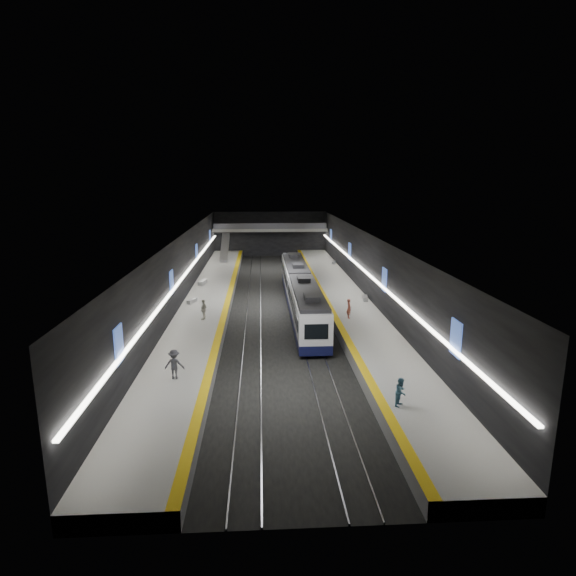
{
  "coord_description": "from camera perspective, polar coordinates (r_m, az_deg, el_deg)",
  "views": [
    {
      "loc": [
        -1.68,
        -51.75,
        13.86
      ],
      "look_at": [
        1.22,
        -0.96,
        2.2
      ],
      "focal_mm": 30.0,
      "sensor_mm": 36.0,
      "label": 1
    }
  ],
  "objects": [
    {
      "name": "ceiling",
      "position": [
        52.1,
        -1.41,
        6.45
      ],
      "size": [
        20.0,
        70.0,
        0.04
      ],
      "primitive_type": "cube",
      "rotation": [
        3.14,
        0.0,
        0.0
      ],
      "color": "beige",
      "rests_on": "wall_left"
    },
    {
      "name": "wall_right",
      "position": [
        53.96,
        9.3,
        2.21
      ],
      "size": [
        0.04,
        70.0,
        8.0
      ],
      "primitive_type": "cube",
      "color": "black",
      "rests_on": "ground"
    },
    {
      "name": "platform_left",
      "position": [
        53.76,
        -9.38,
        -1.66
      ],
      "size": [
        5.0,
        70.0,
        1.0
      ],
      "primitive_type": "cube",
      "color": "slate",
      "rests_on": "ground"
    },
    {
      "name": "train",
      "position": [
        51.54,
        1.47,
        -0.17
      ],
      "size": [
        2.69,
        30.04,
        3.6
      ],
      "color": "#0F1137",
      "rests_on": "ground"
    },
    {
      "name": "passenger_right_a",
      "position": [
        45.37,
        7.24,
        -2.45
      ],
      "size": [
        0.49,
        0.7,
        1.84
      ],
      "primitive_type": "imported",
      "rotation": [
        0.0,
        0.0,
        1.65
      ],
      "color": "#C45E49",
      "rests_on": "platform_right"
    },
    {
      "name": "passenger_right_b",
      "position": [
        29.0,
        13.23,
        -11.93
      ],
      "size": [
        1.01,
        1.04,
        1.69
      ],
      "primitive_type": "imported",
      "rotation": [
        0.0,
        0.0,
        0.92
      ],
      "color": "teal",
      "rests_on": "platform_right"
    },
    {
      "name": "bench_right_far",
      "position": [
        74.29,
        5.44,
        3.04
      ],
      "size": [
        0.81,
        1.72,
        0.41
      ],
      "primitive_type": "cube",
      "rotation": [
        0.0,
        0.0,
        -0.22
      ],
      "color": "#99999E",
      "rests_on": "platform_right"
    },
    {
      "name": "cove_light_right",
      "position": [
        53.95,
        9.08,
        2.0
      ],
      "size": [
        0.25,
        68.6,
        0.12
      ],
      "primitive_type": "cube",
      "color": "white",
      "rests_on": "wall_right"
    },
    {
      "name": "rails",
      "position": [
        53.58,
        -1.36,
        -2.02
      ],
      "size": [
        6.52,
        70.0,
        0.12
      ],
      "color": "gray",
      "rests_on": "ground"
    },
    {
      "name": "bench_left_far",
      "position": [
        60.43,
        -10.09,
        0.66
      ],
      "size": [
        0.92,
        2.07,
        0.49
      ],
      "primitive_type": "cube",
      "rotation": [
        0.0,
        0.0,
        -0.19
      ],
      "color": "#99999E",
      "rests_on": "platform_left"
    },
    {
      "name": "tactile_strip_right",
      "position": [
        53.77,
        4.29,
        -0.94
      ],
      "size": [
        0.6,
        70.0,
        0.02
      ],
      "primitive_type": "cube",
      "color": "yellow",
      "rests_on": "platform_right"
    },
    {
      "name": "wall_front",
      "position": [
        19.51,
        2.23,
        -17.46
      ],
      "size": [
        20.0,
        0.04,
        8.0
      ],
      "primitive_type": "cube",
      "color": "black",
      "rests_on": "ground"
    },
    {
      "name": "tile_surface_right",
      "position": [
        54.1,
        6.6,
        -0.92
      ],
      "size": [
        5.0,
        70.0,
        0.02
      ],
      "primitive_type": "cube",
      "color": "#A5A5A0",
      "rests_on": "platform_right"
    },
    {
      "name": "ad_posters",
      "position": [
        53.6,
        -1.42,
        2.85
      ],
      "size": [
        19.94,
        53.5,
        2.2
      ],
      "color": "#3E5FBC",
      "rests_on": "wall_left"
    },
    {
      "name": "passenger_left_a",
      "position": [
        45.25,
        -9.96,
        -2.54
      ],
      "size": [
        0.77,
        1.21,
        1.92
      ],
      "primitive_type": "imported",
      "rotation": [
        0.0,
        0.0,
        -1.86
      ],
      "color": "beige",
      "rests_on": "platform_left"
    },
    {
      "name": "ground",
      "position": [
        53.6,
        -1.36,
        -2.08
      ],
      "size": [
        70.0,
        70.0,
        0.0
      ],
      "primitive_type": "plane",
      "color": "black",
      "rests_on": "ground"
    },
    {
      "name": "wall_left",
      "position": [
        53.33,
        -12.19,
        1.96
      ],
      "size": [
        0.04,
        70.0,
        8.0
      ],
      "primitive_type": "cube",
      "color": "black",
      "rests_on": "ground"
    },
    {
      "name": "escalator",
      "position": [
        78.73,
        -7.5,
        4.8
      ],
      "size": [
        1.2,
        7.5,
        3.92
      ],
      "primitive_type": "cube",
      "rotation": [
        0.44,
        0.0,
        0.0
      ],
      "color": "#99999E",
      "rests_on": "platform_left"
    },
    {
      "name": "passenger_left_b",
      "position": [
        32.59,
        -13.32,
        -8.81
      ],
      "size": [
        1.33,
        0.82,
        1.98
      ],
      "primitive_type": "imported",
      "rotation": [
        0.0,
        0.0,
        3.08
      ],
      "color": "#42424A",
      "rests_on": "platform_left"
    },
    {
      "name": "cove_light_left",
      "position": [
        53.34,
        -11.97,
        1.75
      ],
      "size": [
        0.25,
        68.6,
        0.12
      ],
      "primitive_type": "cube",
      "color": "white",
      "rests_on": "wall_left"
    },
    {
      "name": "tactile_strip_left",
      "position": [
        53.44,
        -7.06,
        -1.09
      ],
      "size": [
        0.6,
        70.0,
        0.02
      ],
      "primitive_type": "cube",
      "color": "yellow",
      "rests_on": "platform_left"
    },
    {
      "name": "bench_left_near",
      "position": [
        51.74,
        -11.31,
        -1.51
      ],
      "size": [
        0.97,
        1.69,
        0.4
      ],
      "primitive_type": "cube",
      "rotation": [
        0.0,
        0.0,
        -0.34
      ],
      "color": "#99999E",
      "rests_on": "platform_left"
    },
    {
      "name": "platform_right",
      "position": [
        54.23,
        6.59,
        -1.44
      ],
      "size": [
        5.0,
        70.0,
        1.0
      ],
      "primitive_type": "cube",
      "color": "slate",
      "rests_on": "ground"
    },
    {
      "name": "tile_surface_left",
      "position": [
        53.63,
        -9.4,
        -1.13
      ],
      "size": [
        5.0,
        70.0,
        0.02
      ],
      "primitive_type": "cube",
      "color": "#A5A5A0",
      "rests_on": "platform_left"
    },
    {
      "name": "mezzanine_bridge",
      "position": [
        85.15,
        -2.13,
        6.95
      ],
      "size": [
        20.0,
        3.0,
        1.5
      ],
      "color": "gray",
      "rests_on": "wall_left"
    },
    {
      "name": "bench_right_near",
      "position": [
        52.43,
        9.15,
        -1.21
      ],
      "size": [
        0.74,
        1.82,
        0.43
      ],
      "primitive_type": "cube",
      "rotation": [
        0.0,
        0.0,
        -0.15
      ],
      "color": "#99999E",
      "rests_on": "platform_right"
    },
    {
      "name": "wall_back",
      "position": [
        87.32,
        -2.16,
        6.42
      ],
      "size": [
        20.0,
        0.04,
        8.0
      ],
      "primitive_type": "cube",
      "color": "black",
      "rests_on": "ground"
    }
  ]
}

